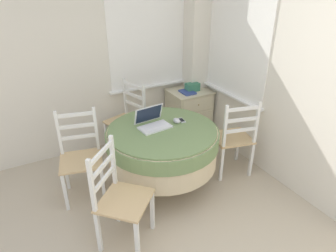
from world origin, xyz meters
TOP-DOWN VIEW (x-y plane):
  - corner_room_shell at (0.99, 1.63)m, footprint 4.06×4.48m
  - round_dining_table at (0.57, 1.42)m, footprint 1.22×1.22m
  - laptop at (0.51, 1.53)m, footprint 0.36×0.30m
  - computer_mouse at (0.77, 1.48)m, footprint 0.07×0.10m
  - cell_phone at (0.85, 1.50)m, footprint 0.07×0.13m
  - dining_chair_near_back_window at (0.50, 2.30)m, footprint 0.52×0.54m
  - dining_chair_near_right_window at (1.42, 1.24)m, footprint 0.52×0.50m
  - dining_chair_camera_near at (-0.13, 0.89)m, footprint 0.60×0.60m
  - dining_chair_left_flank at (-0.26, 1.70)m, footprint 0.52×0.50m
  - corner_cabinet at (1.49, 2.34)m, footprint 0.57×0.51m
  - storage_box at (1.52, 2.32)m, footprint 0.19×0.12m
  - book_on_cabinet at (1.42, 2.28)m, footprint 0.17×0.23m

SIDE VIEW (x-z plane):
  - corner_cabinet at x=1.49m, z-range 0.00..0.69m
  - dining_chair_near_back_window at x=0.50m, z-range -0.02..0.95m
  - dining_chair_near_right_window at x=1.42m, z-range -0.02..0.95m
  - dining_chair_camera_near at x=-0.13m, z-range -0.02..0.95m
  - dining_chair_left_flank at x=-0.26m, z-range -0.02..0.95m
  - round_dining_table at x=0.57m, z-range 0.18..0.91m
  - book_on_cabinet at x=1.42m, z-range 0.69..0.72m
  - cell_phone at x=0.85m, z-range 0.73..0.74m
  - storage_box at x=1.52m, z-range 0.69..0.81m
  - computer_mouse at x=0.77m, z-range 0.73..0.78m
  - laptop at x=0.51m, z-range 0.67..0.88m
  - corner_room_shell at x=0.99m, z-range 0.00..2.55m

